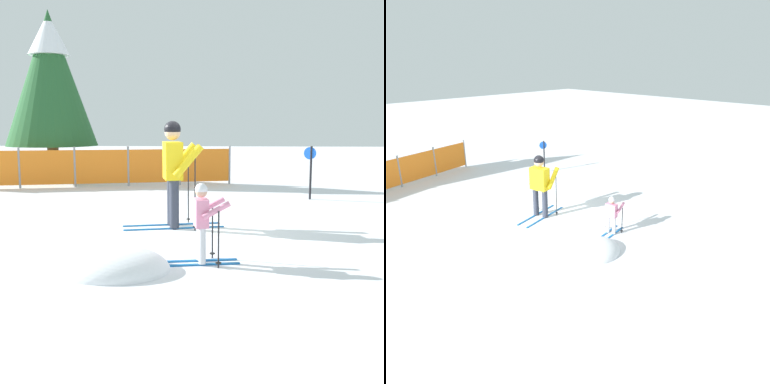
# 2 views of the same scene
# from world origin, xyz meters

# --- Properties ---
(ground_plane) EXTENTS (60.00, 60.00, 0.00)m
(ground_plane) POSITION_xyz_m (0.00, 0.00, 0.00)
(ground_plane) COLOR white
(skier_adult) EXTENTS (1.70, 0.83, 1.76)m
(skier_adult) POSITION_xyz_m (-0.11, 0.01, 1.05)
(skier_adult) COLOR #1966B2
(skier_adult) RESTS_ON ground_plane
(skier_child) EXTENTS (0.96, 0.50, 1.00)m
(skier_child) POSITION_xyz_m (0.42, -2.09, 0.58)
(skier_child) COLOR #1966B2
(skier_child) RESTS_ON ground_plane
(safety_fence) EXTENTS (7.10, 1.69, 1.10)m
(safety_fence) POSITION_xyz_m (-2.57, 5.16, 0.55)
(safety_fence) COLOR gray
(safety_fence) RESTS_ON ground_plane
(conifer_far) EXTENTS (2.71, 2.71, 5.03)m
(conifer_far) POSITION_xyz_m (-4.38, 6.50, 3.11)
(conifer_far) COLOR #4C3823
(conifer_far) RESTS_ON ground_plane
(trail_marker) EXTENTS (0.26, 0.15, 1.21)m
(trail_marker) POSITION_xyz_m (2.71, 3.16, 0.76)
(trail_marker) COLOR black
(trail_marker) RESTS_ON ground_plane
(snow_mound) EXTENTS (1.34, 1.14, 0.54)m
(snow_mound) POSITION_xyz_m (-0.61, -2.43, 0.00)
(snow_mound) COLOR white
(snow_mound) RESTS_ON ground_plane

